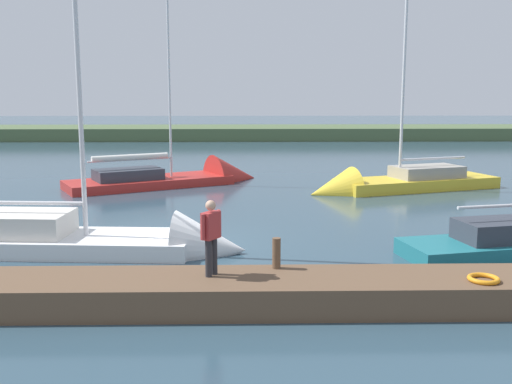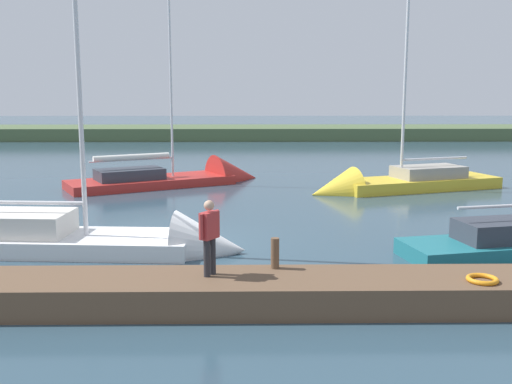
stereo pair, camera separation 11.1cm
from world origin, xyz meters
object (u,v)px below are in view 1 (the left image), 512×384
at_px(life_ring_buoy, 484,279).
at_px(sailboat_outer_mooring, 116,245).
at_px(person_on_dock, 211,233).
at_px(mooring_post_near, 276,253).
at_px(sailboat_inner_slip, 189,181).
at_px(sailboat_far_right, 389,188).

distance_m(life_ring_buoy, sailboat_outer_mooring, 9.99).
distance_m(life_ring_buoy, person_on_dock, 5.80).
height_order(mooring_post_near, sailboat_inner_slip, sailboat_inner_slip).
bearing_deg(person_on_dock, sailboat_outer_mooring, 158.75).
relative_size(mooring_post_near, sailboat_inner_slip, 0.06).
height_order(life_ring_buoy, sailboat_outer_mooring, sailboat_outer_mooring).
xyz_separation_m(sailboat_inner_slip, sailboat_outer_mooring, (0.89, 13.06, 0.12)).
bearing_deg(life_ring_buoy, sailboat_inner_slip, -66.47).
distance_m(sailboat_inner_slip, sailboat_outer_mooring, 13.09).
xyz_separation_m(mooring_post_near, sailboat_outer_mooring, (4.43, -3.87, -0.80)).
bearing_deg(sailboat_outer_mooring, sailboat_far_right, 49.38).
relative_size(mooring_post_near, life_ring_buoy, 1.05).
bearing_deg(sailboat_far_right, sailboat_outer_mooring, 26.97).
bearing_deg(life_ring_buoy, sailboat_far_right, -96.73).
height_order(sailboat_far_right, sailboat_inner_slip, sailboat_far_right).
height_order(life_ring_buoy, sailboat_inner_slip, sailboat_inner_slip).
distance_m(life_ring_buoy, sailboat_inner_slip, 19.57).
relative_size(life_ring_buoy, sailboat_far_right, 0.06).
bearing_deg(sailboat_far_right, life_ring_buoy, 65.01).
xyz_separation_m(mooring_post_near, sailboat_inner_slip, (3.53, -16.93, -0.92)).
relative_size(sailboat_outer_mooring, person_on_dock, 6.74).
xyz_separation_m(sailboat_far_right, sailboat_inner_slip, (9.64, -2.44, -0.03)).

